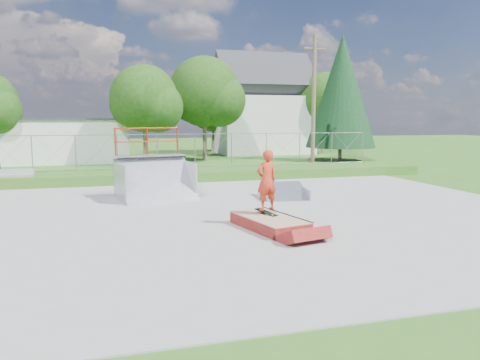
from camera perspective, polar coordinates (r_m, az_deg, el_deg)
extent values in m
plane|color=#2E621C|center=(15.03, 1.93, -4.40)|extent=(120.00, 120.00, 0.00)
cube|color=gray|center=(15.03, 1.93, -4.33)|extent=(20.00, 16.00, 0.04)
cube|color=#2E621C|center=(24.09, -5.03, 0.69)|extent=(24.00, 3.00, 0.50)
cube|color=maroon|center=(13.20, 3.57, -5.33)|extent=(1.70, 2.67, 0.35)
cube|color=tan|center=(13.16, 3.57, -4.54)|extent=(1.73, 2.69, 0.02)
cube|color=black|center=(13.49, 3.23, -4.00)|extent=(0.53, 0.81, 0.13)
imported|color=red|center=(13.34, 3.26, -0.33)|extent=(0.71, 0.54, 1.74)
cube|color=white|center=(36.19, -21.54, 4.47)|extent=(10.00, 6.00, 3.00)
cube|color=white|center=(42.22, 2.72, 6.70)|extent=(8.00, 6.00, 5.00)
cube|color=#313237|center=(42.31, 2.75, 11.31)|extent=(8.40, 6.08, 6.08)
cylinder|color=brown|center=(28.65, 8.97, 9.23)|extent=(0.24, 0.24, 8.00)
cylinder|color=brown|center=(32.14, -11.47, 4.03)|extent=(0.30, 0.30, 2.45)
sphere|color=#183E11|center=(32.12, -11.62, 9.71)|extent=(4.48, 4.48, 4.48)
sphere|color=#183E11|center=(31.62, -9.98, 8.77)|extent=(3.36, 3.36, 3.36)
cylinder|color=brown|center=(34.75, -4.31, 4.70)|extent=(0.30, 0.30, 2.80)
sphere|color=#183E11|center=(34.76, -4.37, 10.70)|extent=(5.12, 5.12, 5.12)
sphere|color=#183E11|center=(34.32, -2.55, 9.69)|extent=(3.84, 3.84, 3.84)
cylinder|color=brown|center=(42.31, 10.04, 4.99)|extent=(0.30, 0.30, 2.62)
sphere|color=#183E11|center=(42.30, 10.15, 9.61)|extent=(4.80, 4.80, 4.80)
sphere|color=#183E11|center=(42.15, 11.61, 8.77)|extent=(3.60, 3.60, 3.60)
cylinder|color=brown|center=(43.11, -3.21, 4.79)|extent=(0.30, 0.30, 2.10)
sphere|color=#183E11|center=(43.06, -3.24, 8.42)|extent=(3.84, 3.84, 3.84)
sphere|color=#183E11|center=(42.76, -2.14, 7.79)|extent=(2.88, 2.88, 2.88)
cylinder|color=brown|center=(35.21, 12.08, 3.29)|extent=(0.28, 0.28, 1.20)
cone|color=black|center=(35.18, 12.28, 10.53)|extent=(5.04, 5.04, 8.10)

